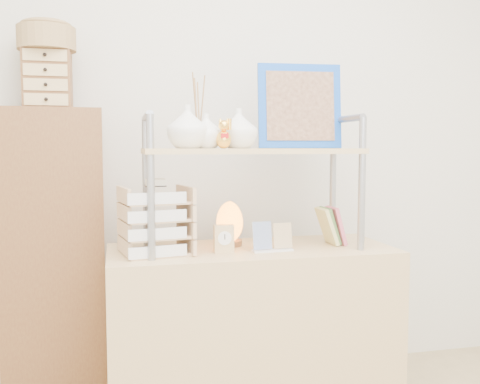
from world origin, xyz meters
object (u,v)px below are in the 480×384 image
object	(u,v)px
cabinet	(54,257)
letter_tray	(156,224)
salt_lamp	(229,223)
desk	(251,334)

from	to	relation	value
cabinet	letter_tray	size ratio (longest dim) A/B	4.48
cabinet	salt_lamp	distance (m)	0.83
cabinet	desk	bearing A→B (deg)	-26.06
desk	salt_lamp	bearing A→B (deg)	137.56
salt_lamp	letter_tray	bearing A→B (deg)	-160.76
letter_tray	salt_lamp	size ratio (longest dim) A/B	1.56
desk	letter_tray	bearing A→B (deg)	-174.36
desk	cabinet	world-z (taller)	cabinet
salt_lamp	desk	bearing A→B (deg)	-42.44
desk	cabinet	distance (m)	0.97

